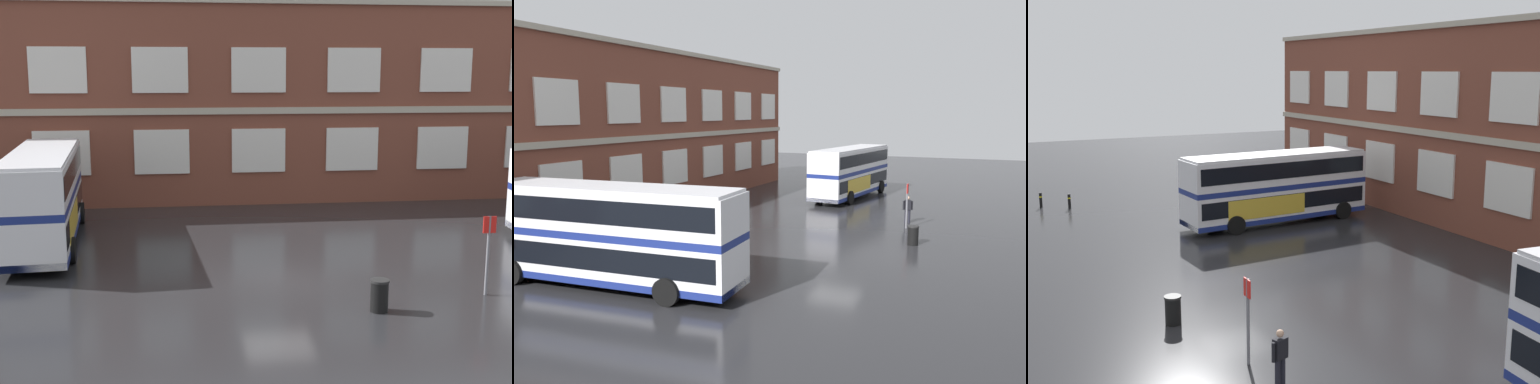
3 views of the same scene
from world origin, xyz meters
TOP-DOWN VIEW (x-y plane):
  - ground_plane at (0.00, 2.00)m, footprint 120.00×120.00m
  - brick_terminal_building at (1.06, 17.98)m, footprint 47.76×8.19m
  - double_decker_near at (-9.21, 6.48)m, footprint 3.47×11.16m
  - bus_stand_flag at (6.64, -2.36)m, footprint 0.44×0.10m
  - station_litter_bin at (2.61, -3.44)m, footprint 0.60×0.60m

SIDE VIEW (x-z plane):
  - ground_plane at x=0.00m, z-range 0.00..0.00m
  - station_litter_bin at x=2.61m, z-range 0.01..1.04m
  - bus_stand_flag at x=6.64m, z-range 0.29..2.99m
  - double_decker_near at x=-9.21m, z-range 0.11..4.18m
  - brick_terminal_building at x=1.06m, z-range -0.15..11.11m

